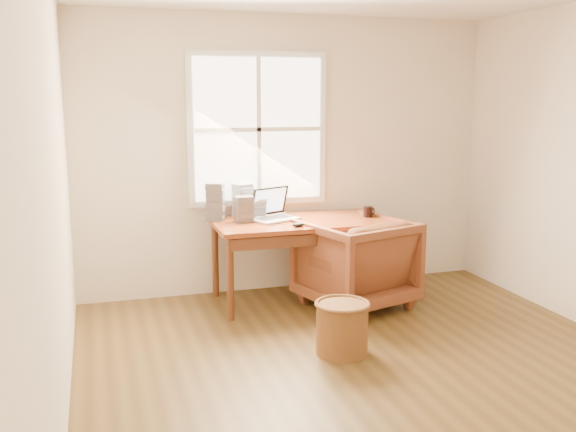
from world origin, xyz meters
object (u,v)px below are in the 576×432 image
wicker_stool (342,329)px  coffee_mug (368,212)px  armchair (355,262)px  desk (302,222)px  laptop (275,205)px  cd_stack_a (243,200)px

wicker_stool → coffee_mug: coffee_mug is taller
armchair → coffee_mug: size_ratio=8.95×
armchair → coffee_mug: coffee_mug is taller
desk → coffee_mug: (0.64, -0.02, 0.07)m
laptop → coffee_mug: bearing=-28.3°
armchair → cd_stack_a: cd_stack_a is taller
laptop → cd_stack_a: bearing=106.1°
desk → cd_stack_a: bearing=145.2°
desk → wicker_stool: desk is taller
laptop → cd_stack_a: 0.36m
armchair → desk: bearing=-53.8°
laptop → cd_stack_a: (-0.23, 0.28, 0.02)m
wicker_stool → laptop: (-0.13, 1.33, 0.70)m
wicker_stool → cd_stack_a: bearing=102.7°
wicker_stool → laptop: bearing=95.8°
desk → armchair: 0.60m
coffee_mug → armchair: bearing=-148.4°
armchair → coffee_mug: 0.54m
cd_stack_a → desk: bearing=-34.8°
cd_stack_a → laptop: bearing=-50.6°
armchair → cd_stack_a: bearing=-52.8°
armchair → laptop: laptop is taller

